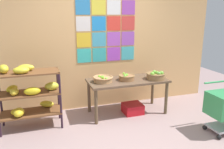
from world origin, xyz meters
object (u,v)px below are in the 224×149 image
fruit_basket_centre (127,77)px  produce_crate_under_table (133,108)px  banana_shelf_unit (27,92)px  display_table (127,84)px  fruit_basket_back_left (156,75)px  fruit_basket_left (103,79)px

fruit_basket_centre → produce_crate_under_table: fruit_basket_centre is taller
banana_shelf_unit → display_table: (1.85, 0.05, -0.05)m
fruit_basket_back_left → fruit_basket_left: bearing=172.2°
fruit_basket_left → fruit_basket_back_left: fruit_basket_back_left is taller
banana_shelf_unit → fruit_basket_left: size_ratio=3.03×
fruit_basket_left → produce_crate_under_table: fruit_basket_left is taller
display_table → fruit_basket_back_left: 0.58m
banana_shelf_unit → fruit_basket_left: (1.35, 0.05, 0.09)m
produce_crate_under_table → fruit_basket_centre: bearing=171.1°
fruit_basket_left → fruit_basket_back_left: 1.05m
banana_shelf_unit → fruit_basket_centre: 1.81m
banana_shelf_unit → fruit_basket_centre: bearing=0.7°
display_table → fruit_basket_back_left: size_ratio=4.15×
fruit_basket_centre → produce_crate_under_table: (0.13, -0.02, -0.66)m
banana_shelf_unit → fruit_basket_back_left: 2.39m
fruit_basket_left → fruit_basket_centre: bearing=-3.7°
produce_crate_under_table → fruit_basket_left: bearing=175.1°
display_table → fruit_basket_centre: size_ratio=4.93×
display_table → fruit_basket_left: bearing=179.8°
display_table → fruit_basket_back_left: fruit_basket_back_left is taller
fruit_basket_left → fruit_basket_back_left: size_ratio=1.02×
fruit_basket_centre → produce_crate_under_table: 0.67m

